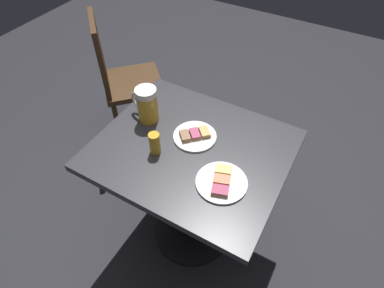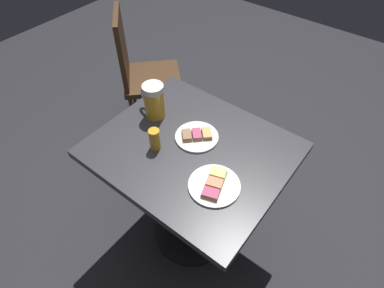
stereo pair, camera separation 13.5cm
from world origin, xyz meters
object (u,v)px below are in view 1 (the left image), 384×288
plate_far (222,182)px  beer_mug (147,104)px  plate_near (195,136)px  beer_glass_small (155,143)px  cafe_chair (121,76)px

plate_far → beer_mug: 0.50m
plate_near → beer_mug: bearing=-180.0°
beer_glass_small → cafe_chair: 0.96m
beer_glass_small → cafe_chair: (-0.70, 0.60, -0.27)m
plate_near → beer_mug: (-0.25, -0.00, 0.08)m
plate_near → beer_glass_small: 0.19m
plate_far → beer_glass_small: 0.32m
beer_mug → cafe_chair: size_ratio=0.18×
plate_near → beer_mug: beer_mug is taller
plate_far → beer_mug: bearing=160.1°
plate_far → beer_mug: beer_mug is taller
beer_mug → cafe_chair: cafe_chair is taller
beer_glass_small → beer_mug: bearing=133.1°
plate_far → beer_glass_small: (-0.31, 0.01, 0.04)m
plate_near → cafe_chair: size_ratio=0.21×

